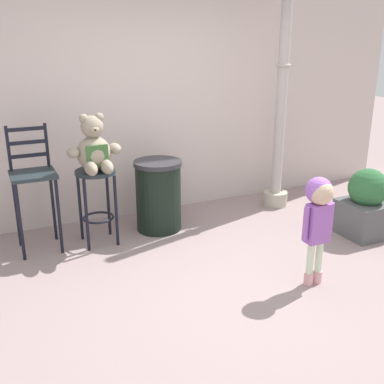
{
  "coord_description": "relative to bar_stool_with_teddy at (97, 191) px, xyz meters",
  "views": [
    {
      "loc": [
        -1.83,
        -3.05,
        2.06
      ],
      "look_at": [
        -0.08,
        0.66,
        0.68
      ],
      "focal_mm": 42.55,
      "sensor_mm": 36.0,
      "label": 1
    }
  ],
  "objects": [
    {
      "name": "planter_with_shrub",
      "position": [
        2.69,
        -1.04,
        -0.23
      ],
      "size": [
        0.49,
        0.49,
        0.75
      ],
      "color": "#535456",
      "rests_on": "ground_plane"
    },
    {
      "name": "lamppost",
      "position": [
        2.36,
        0.16,
        0.66
      ],
      "size": [
        0.31,
        0.31,
        3.06
      ],
      "color": "#AEA894",
      "rests_on": "ground_plane"
    },
    {
      "name": "child_walking",
      "position": [
        1.49,
        -1.66,
        0.14
      ],
      "size": [
        0.31,
        0.25,
        0.98
      ],
      "rotation": [
        0.0,
        0.0,
        -1.46
      ],
      "color": "#DD9FA5",
      "rests_on": "ground_plane"
    },
    {
      "name": "teddy_bear",
      "position": [
        -0.0,
        -0.03,
        0.44
      ],
      "size": [
        0.54,
        0.49,
        0.57
      ],
      "color": "gray",
      "rests_on": "bar_stool_with_teddy"
    },
    {
      "name": "bar_chair_empty",
      "position": [
        -0.59,
        0.12,
        0.16
      ],
      "size": [
        0.43,
        0.43,
        1.27
      ],
      "color": "#202B2F",
      "rests_on": "ground_plane"
    },
    {
      "name": "bar_stool_with_teddy",
      "position": [
        0.0,
        0.0,
        0.0
      ],
      "size": [
        0.41,
        0.41,
        0.8
      ],
      "color": "#202B2F",
      "rests_on": "ground_plane"
    },
    {
      "name": "ground_plane",
      "position": [
        0.83,
        -1.39,
        -0.57
      ],
      "size": [
        24.0,
        24.0,
        0.0
      ],
      "primitive_type": "plane",
      "color": "gray"
    },
    {
      "name": "trash_bin",
      "position": [
        0.71,
        0.07,
        -0.17
      ],
      "size": [
        0.53,
        0.53,
        0.8
      ],
      "color": "black",
      "rests_on": "ground_plane"
    },
    {
      "name": "building_wall",
      "position": [
        0.83,
        0.82,
        1.29
      ],
      "size": [
        7.25,
        0.3,
        3.73
      ],
      "primitive_type": "cube",
      "color": "beige",
      "rests_on": "ground_plane"
    }
  ]
}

